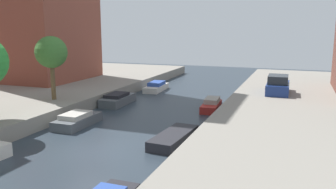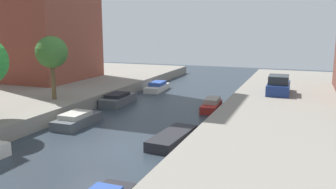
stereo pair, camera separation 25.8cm
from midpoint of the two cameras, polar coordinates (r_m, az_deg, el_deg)
ground_plane at (r=19.01m, az=-12.98°, el=-9.10°), size 84.00×84.00×0.00m
street_tree_4 at (r=27.57m, az=-18.71°, el=6.45°), size 2.38×2.38×4.77m
parked_car at (r=30.40m, az=17.20°, el=1.40°), size 1.85×4.09×1.53m
moored_boat_left_3 at (r=23.89m, az=-14.85°, el=-4.05°), size 1.63×3.68×0.92m
moored_boat_left_4 at (r=29.76m, az=-8.42°, el=-0.81°), size 1.72×4.01×0.96m
moored_boat_left_5 at (r=35.91m, az=-2.12°, el=1.25°), size 1.70×4.14×0.90m
moored_boat_right_3 at (r=19.86m, az=0.58°, el=-7.05°), size 1.74×4.26×0.57m
moored_boat_right_4 at (r=27.68m, az=6.81°, el=-1.73°), size 1.43×3.46×0.93m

